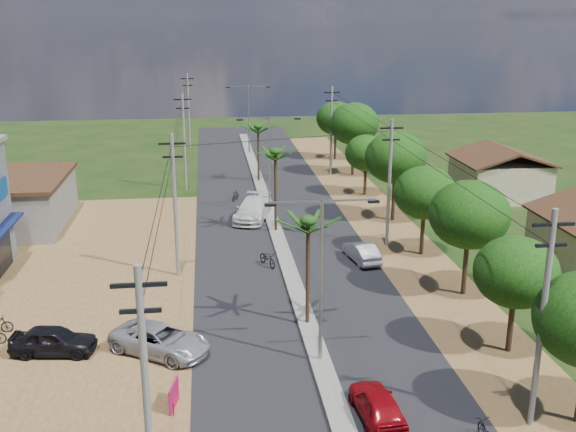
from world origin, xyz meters
name	(u,v)px	position (x,y,z in m)	size (l,w,h in m)	color
ground	(320,362)	(0.00, 0.00, 0.00)	(160.00, 160.00, 0.00)	black
road	(283,254)	(0.00, 15.00, 0.02)	(12.00, 110.00, 0.04)	black
median	(279,240)	(0.00, 18.00, 0.09)	(1.00, 90.00, 0.18)	#605E56
dirt_lot_west	(32,308)	(-15.00, 8.00, 0.02)	(18.00, 46.00, 0.04)	brown
dirt_shoulder_east	(404,249)	(8.50, 15.00, 0.01)	(5.00, 90.00, 0.03)	brown
house_east_far	(500,171)	(21.00, 28.00, 2.39)	(7.60, 7.50, 4.60)	tan
tree_east_b	(516,272)	(9.30, 0.00, 4.11)	(4.00, 4.00, 5.83)	black
tree_east_c	(469,215)	(9.70, 7.00, 4.86)	(4.60, 4.60, 6.83)	black
tree_east_d	(425,193)	(9.40, 14.00, 4.34)	(4.20, 4.20, 6.13)	black
tree_east_e	(395,158)	(9.60, 22.00, 5.09)	(4.80, 4.80, 7.14)	black
tree_east_f	(366,153)	(9.20, 30.00, 3.89)	(3.80, 3.80, 5.52)	black
tree_east_g	(354,124)	(9.80, 38.00, 5.24)	(5.00, 5.00, 7.38)	black
tree_east_h	(336,118)	(9.50, 46.00, 4.64)	(4.40, 4.40, 6.52)	black
palm_median_near	(308,225)	(0.00, 4.00, 5.54)	(2.00, 2.00, 6.15)	black
palm_median_mid	(275,155)	(0.00, 20.00, 5.90)	(2.00, 2.00, 6.55)	black
palm_median_far	(258,129)	(0.00, 36.00, 5.26)	(2.00, 2.00, 5.85)	black
streetlight_near	(321,268)	(0.00, 0.00, 4.79)	(5.10, 0.18, 8.00)	gray
streetlight_mid	(269,157)	(0.00, 25.00, 4.79)	(5.10, 0.18, 8.00)	gray
streetlight_far	(249,114)	(0.00, 50.00, 4.79)	(5.10, 0.18, 8.00)	gray
utility_pole_w_a	(147,398)	(-7.00, -10.00, 4.76)	(1.60, 0.24, 9.00)	#605E56
utility_pole_w_b	(175,203)	(-7.00, 12.00, 4.76)	(1.60, 0.24, 9.00)	#605E56
utility_pole_w_c	(184,139)	(-7.00, 34.00, 4.76)	(1.60, 0.24, 9.00)	#605E56
utility_pole_w_d	(189,109)	(-7.00, 55.00, 4.76)	(1.60, 0.24, 9.00)	#605E56
utility_pole_e_a	(543,316)	(7.50, -6.00, 4.76)	(1.60, 0.24, 9.00)	#605E56
utility_pole_e_b	(389,181)	(7.50, 16.00, 4.76)	(1.60, 0.24, 9.00)	#605E56
utility_pole_e_c	(331,129)	(7.50, 38.00, 4.76)	(1.60, 0.24, 9.00)	#605E56
car_red_near	(377,405)	(1.50, -4.92, 0.66)	(1.57, 3.90, 1.33)	maroon
car_silver_mid	(362,253)	(5.00, 13.06, 0.63)	(1.34, 3.85, 1.27)	#999BA0
car_white_far	(253,210)	(-1.50, 23.45, 0.83)	(2.32, 5.70, 1.65)	silver
car_parked_silver	(160,341)	(-7.50, 1.79, 0.69)	(2.30, 4.99, 1.39)	#999BA0
car_parked_dark	(53,341)	(-12.60, 2.36, 0.70)	(1.64, 4.09, 1.39)	black
moto_rider_west_a	(268,259)	(-1.28, 12.95, 0.51)	(0.68, 1.95, 1.03)	black
moto_rider_west_b	(236,196)	(-2.59, 29.32, 0.46)	(0.43, 1.52, 0.92)	black
roadside_sign	(174,396)	(-6.68, -3.04, 0.56)	(0.38, 1.35, 1.14)	#B11044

